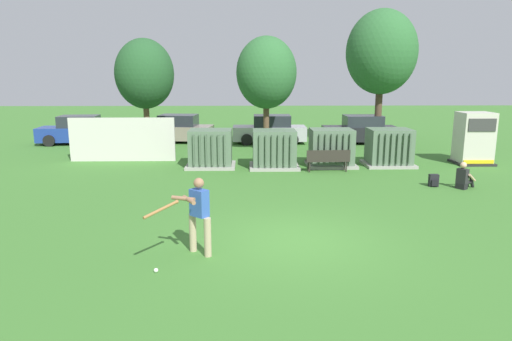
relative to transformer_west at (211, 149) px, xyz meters
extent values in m
plane|color=#3D752D|center=(2.72, -9.04, -0.79)|extent=(96.00, 96.00, 0.00)
cube|color=beige|center=(-4.15, 1.46, 0.21)|extent=(4.80, 0.12, 2.00)
cube|color=#9E9B93|center=(0.00, 0.01, -0.73)|extent=(2.10, 1.70, 0.12)
cube|color=#567056|center=(0.00, 0.01, 0.08)|extent=(1.80, 1.40, 1.50)
cube|color=#495F49|center=(-0.64, -0.75, 0.08)|extent=(0.06, 0.12, 1.27)
cube|color=#495F49|center=(-0.38, -0.75, 0.08)|extent=(0.06, 0.12, 1.27)
cube|color=#495F49|center=(-0.13, -0.75, 0.08)|extent=(0.06, 0.12, 1.27)
cube|color=#495F49|center=(0.13, -0.75, 0.08)|extent=(0.06, 0.12, 1.27)
cube|color=#495F49|center=(0.38, -0.75, 0.08)|extent=(0.06, 0.12, 1.27)
cube|color=#495F49|center=(0.64, -0.75, 0.08)|extent=(0.06, 0.12, 1.27)
cube|color=#9E9B93|center=(2.72, -0.22, -0.73)|extent=(2.10, 1.70, 0.12)
cube|color=#567056|center=(2.72, -0.22, 0.08)|extent=(1.80, 1.40, 1.50)
cube|color=#495F49|center=(2.08, -0.98, 0.08)|extent=(0.06, 0.12, 1.27)
cube|color=#495F49|center=(2.34, -0.98, 0.08)|extent=(0.06, 0.12, 1.27)
cube|color=#495F49|center=(2.59, -0.98, 0.08)|extent=(0.06, 0.12, 1.27)
cube|color=#495F49|center=(2.85, -0.98, 0.08)|extent=(0.06, 0.12, 1.27)
cube|color=#495F49|center=(3.10, -0.98, 0.08)|extent=(0.06, 0.12, 1.27)
cube|color=#495F49|center=(3.36, -0.98, 0.08)|extent=(0.06, 0.12, 1.27)
cube|color=#9E9B93|center=(5.23, 0.09, -0.73)|extent=(2.10, 1.70, 0.12)
cube|color=#567056|center=(5.23, 0.09, 0.08)|extent=(1.80, 1.40, 1.50)
cube|color=#495F49|center=(4.59, -0.67, 0.08)|extent=(0.06, 0.12, 1.27)
cube|color=#495F49|center=(4.84, -0.67, 0.08)|extent=(0.06, 0.12, 1.27)
cube|color=#495F49|center=(5.10, -0.67, 0.08)|extent=(0.06, 0.12, 1.27)
cube|color=#495F49|center=(5.35, -0.67, 0.08)|extent=(0.06, 0.12, 1.27)
cube|color=#495F49|center=(5.61, -0.67, 0.08)|extent=(0.06, 0.12, 1.27)
cube|color=#495F49|center=(5.86, -0.67, 0.08)|extent=(0.06, 0.12, 1.27)
cube|color=#9E9B93|center=(7.76, 0.13, -0.73)|extent=(2.10, 1.70, 0.12)
cube|color=#567056|center=(7.76, 0.13, 0.08)|extent=(1.80, 1.40, 1.50)
cube|color=#495F49|center=(7.13, -0.63, 0.08)|extent=(0.06, 0.12, 1.27)
cube|color=#495F49|center=(7.38, -0.63, 0.08)|extent=(0.06, 0.12, 1.27)
cube|color=#495F49|center=(7.64, -0.63, 0.08)|extent=(0.06, 0.12, 1.27)
cube|color=#495F49|center=(7.89, -0.63, 0.08)|extent=(0.06, 0.12, 1.27)
cube|color=#495F49|center=(8.15, -0.63, 0.08)|extent=(0.06, 0.12, 1.27)
cube|color=#495F49|center=(8.40, -0.63, 0.08)|extent=(0.06, 0.12, 1.27)
cube|color=#262626|center=(11.64, 0.46, -0.74)|extent=(1.60, 1.40, 0.10)
cube|color=beige|center=(11.64, 0.46, 0.41)|extent=(1.40, 1.20, 2.20)
cube|color=#383838|center=(11.64, -0.16, 1.02)|extent=(1.19, 0.04, 0.55)
cube|color=yellow|center=(11.64, -0.16, -0.59)|extent=(1.33, 0.04, 0.16)
cube|color=#2D2823|center=(4.87, -1.04, -0.34)|extent=(1.82, 0.50, 0.05)
cube|color=#2D2823|center=(4.88, -1.22, -0.09)|extent=(1.80, 0.14, 0.44)
cylinder|color=#2D2823|center=(4.10, -0.94, -0.58)|extent=(0.06, 0.06, 0.42)
cylinder|color=#2D2823|center=(5.63, -0.86, -0.58)|extent=(0.06, 0.06, 0.42)
cylinder|color=#2D2823|center=(4.11, -1.22, -0.58)|extent=(0.06, 0.06, 0.42)
cylinder|color=#2D2823|center=(5.64, -1.14, -0.58)|extent=(0.06, 0.06, 0.42)
cylinder|color=tan|center=(0.67, -9.95, -0.35)|extent=(0.16, 0.16, 0.88)
cylinder|color=tan|center=(0.31, -9.63, -0.35)|extent=(0.16, 0.16, 0.88)
cube|color=#3359B2|center=(0.49, -9.79, 0.39)|extent=(0.46, 0.44, 0.60)
sphere|color=#9E7051|center=(0.49, -9.79, 0.84)|extent=(0.23, 0.23, 0.23)
cylinder|color=#9E7051|center=(0.31, -10.13, 0.55)|extent=(0.34, 0.52, 0.09)
cylinder|color=#9E7051|center=(0.18, -10.01, 0.55)|extent=(0.54, 0.29, 0.09)
cylinder|color=#A5723F|center=(-0.20, -10.58, 0.48)|extent=(0.61, 0.68, 0.21)
sphere|color=#A5723F|center=(0.08, -10.26, 0.55)|extent=(0.08, 0.08, 0.08)
sphere|color=white|center=(-0.31, -10.77, -0.74)|extent=(0.09, 0.09, 0.09)
cube|color=black|center=(9.07, -4.08, -0.69)|extent=(0.39, 0.42, 0.20)
cube|color=#262628|center=(9.07, -4.08, -0.33)|extent=(0.38, 0.42, 0.52)
sphere|color=#DBAD89|center=(9.07, -4.08, 0.06)|extent=(0.22, 0.22, 0.22)
cylinder|color=black|center=(9.20, -3.87, -0.57)|extent=(0.45, 0.36, 0.13)
cylinder|color=black|center=(9.38, -3.74, -0.56)|extent=(0.31, 0.26, 0.46)
cylinder|color=black|center=(9.31, -4.03, -0.57)|extent=(0.45, 0.36, 0.13)
cylinder|color=black|center=(9.50, -3.91, -0.56)|extent=(0.31, 0.26, 0.46)
cylinder|color=#DBAD89|center=(9.12, -3.76, -0.37)|extent=(0.39, 0.30, 0.32)
cylinder|color=#DBAD89|center=(9.38, -4.14, -0.37)|extent=(0.39, 0.30, 0.32)
cube|color=black|center=(8.22, -3.69, -0.57)|extent=(0.33, 0.21, 0.44)
cube|color=black|center=(8.22, -3.82, -0.63)|extent=(0.23, 0.07, 0.22)
cylinder|color=brown|center=(-3.67, 4.63, 0.43)|extent=(0.30, 0.30, 2.44)
ellipsoid|color=#235128|center=(-3.67, 4.63, 3.16)|extent=(3.00, 3.00, 3.56)
cylinder|color=brown|center=(2.57, 4.08, 0.45)|extent=(0.30, 0.30, 2.47)
ellipsoid|color=#2D6633|center=(2.57, 4.08, 3.22)|extent=(3.04, 3.04, 3.61)
cylinder|color=#4C3828|center=(9.04, 6.46, 0.79)|extent=(0.39, 0.39, 3.17)
ellipsoid|color=#2D6633|center=(9.04, 6.46, 4.34)|extent=(3.90, 3.90, 4.63)
cube|color=navy|center=(-8.17, 6.88, -0.21)|extent=(4.32, 2.03, 0.80)
cube|color=#262B33|center=(-8.02, 6.89, 0.51)|extent=(2.22, 1.72, 0.64)
cylinder|color=black|center=(-9.40, 5.92, -0.47)|extent=(0.66, 0.27, 0.64)
cylinder|color=black|center=(-9.53, 7.62, -0.47)|extent=(0.66, 0.27, 0.64)
cylinder|color=black|center=(-6.80, 6.13, -0.47)|extent=(0.66, 0.27, 0.64)
cylinder|color=black|center=(-6.94, 7.83, -0.47)|extent=(0.66, 0.27, 0.64)
cube|color=gray|center=(-2.56, 7.37, -0.21)|extent=(4.36, 2.16, 0.80)
cube|color=#262B33|center=(-2.42, 7.35, 0.51)|extent=(2.26, 1.79, 0.64)
cylinder|color=black|center=(-3.95, 6.67, -0.47)|extent=(0.66, 0.29, 0.64)
cylinder|color=black|center=(-3.76, 8.36, -0.47)|extent=(0.66, 0.29, 0.64)
cylinder|color=black|center=(-1.37, 6.38, -0.47)|extent=(0.66, 0.29, 0.64)
cylinder|color=black|center=(-1.18, 8.07, -0.47)|extent=(0.66, 0.29, 0.64)
cube|color=#B2B2B7|center=(2.88, 6.96, -0.21)|extent=(4.22, 1.74, 0.80)
cube|color=#262B33|center=(3.03, 6.96, 0.51)|extent=(2.11, 1.58, 0.64)
cylinder|color=black|center=(1.57, 6.12, -0.47)|extent=(0.64, 0.23, 0.64)
cylinder|color=black|center=(1.58, 7.82, -0.47)|extent=(0.64, 0.23, 0.64)
cylinder|color=black|center=(4.17, 6.09, -0.47)|extent=(0.64, 0.23, 0.64)
cylinder|color=black|center=(4.19, 7.79, -0.47)|extent=(0.64, 0.23, 0.64)
cube|color=black|center=(8.10, 6.70, -0.21)|extent=(4.21, 1.73, 0.80)
cube|color=#262B33|center=(8.25, 6.70, 0.51)|extent=(2.11, 1.57, 0.64)
cylinder|color=black|center=(6.80, 5.84, -0.47)|extent=(0.64, 0.22, 0.64)
cylinder|color=black|center=(6.79, 7.54, -0.47)|extent=(0.64, 0.22, 0.64)
cylinder|color=black|center=(9.41, 5.86, -0.47)|extent=(0.64, 0.22, 0.64)
cylinder|color=black|center=(9.40, 7.56, -0.47)|extent=(0.64, 0.22, 0.64)
camera|label=1|loc=(1.53, -19.47, 3.16)|focal=32.13mm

